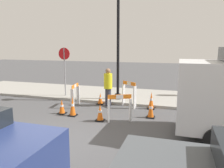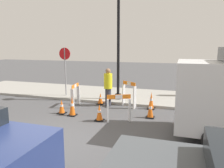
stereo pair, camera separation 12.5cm
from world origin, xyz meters
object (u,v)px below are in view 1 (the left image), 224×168
object	(u,v)px
stop_sign	(64,64)
person_worker	(108,86)
person_pedestrian	(193,78)
streetlamp_post	(118,26)

from	to	relation	value
stop_sign	person_worker	distance (m)	2.84
person_worker	person_pedestrian	distance (m)	4.51
stop_sign	person_pedestrian	bearing A→B (deg)	-165.65
stop_sign	person_pedestrian	distance (m)	6.51
person_pedestrian	person_worker	bearing A→B (deg)	26.34
streetlamp_post	person_worker	xyz separation A→B (m)	(-0.18, -0.94, -2.62)
streetlamp_post	person_worker	size ratio (longest dim) A/B	3.17
streetlamp_post	stop_sign	bearing A→B (deg)	-177.78
streetlamp_post	stop_sign	distance (m)	3.28
person_worker	streetlamp_post	bearing A→B (deg)	149.27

